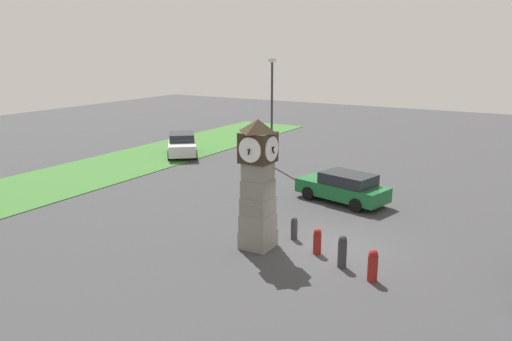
# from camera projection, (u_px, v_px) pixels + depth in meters

# --- Properties ---
(ground_plane) EXTENTS (89.91, 89.91, 0.00)m
(ground_plane) POSITION_uv_depth(u_px,v_px,m) (332.00, 246.00, 18.54)
(ground_plane) COLOR #38383A
(clock_tower) EXTENTS (1.39, 1.41, 4.76)m
(clock_tower) POSITION_uv_depth(u_px,v_px,m) (258.00, 184.00, 17.88)
(clock_tower) COLOR gray
(clock_tower) RESTS_ON ground_plane
(bollard_near_tower) EXTENTS (0.26, 0.26, 0.91)m
(bollard_near_tower) POSITION_uv_depth(u_px,v_px,m) (294.00, 228.00, 19.08)
(bollard_near_tower) COLOR #333338
(bollard_near_tower) RESTS_ON ground_plane
(bollard_mid_row) EXTENTS (0.29, 0.29, 0.96)m
(bollard_mid_row) POSITION_uv_depth(u_px,v_px,m) (317.00, 241.00, 17.73)
(bollard_mid_row) COLOR maroon
(bollard_mid_row) RESTS_ON ground_plane
(bollard_far_row) EXTENTS (0.30, 0.30, 1.14)m
(bollard_far_row) POSITION_uv_depth(u_px,v_px,m) (342.00, 251.00, 16.62)
(bollard_far_row) COLOR #333338
(bollard_far_row) RESTS_ON ground_plane
(bollard_end_row) EXTENTS (0.32, 0.32, 1.06)m
(bollard_end_row) POSITION_uv_depth(u_px,v_px,m) (373.00, 265.00, 15.64)
(bollard_end_row) COLOR maroon
(bollard_end_row) RESTS_ON ground_plane
(car_far_lot) EXTENTS (4.39, 4.05, 1.52)m
(car_far_lot) POSITION_uv_depth(u_px,v_px,m) (182.00, 144.00, 33.87)
(car_far_lot) COLOR silver
(car_far_lot) RESTS_ON ground_plane
(car_silver_hatch) EXTENTS (2.70, 4.64, 1.46)m
(car_silver_hatch) POSITION_uv_depth(u_px,v_px,m) (343.00, 187.00, 23.60)
(car_silver_hatch) COLOR #19602D
(car_silver_hatch) RESTS_ON ground_plane
(street_lamp_near_road) EXTENTS (0.50, 0.24, 6.57)m
(street_lamp_near_road) POSITION_uv_depth(u_px,v_px,m) (272.00, 105.00, 30.14)
(street_lamp_near_road) COLOR #333338
(street_lamp_near_road) RESTS_ON ground_plane
(grass_verge_far) EXTENTS (53.94, 6.33, 0.04)m
(grass_verge_far) POSITION_uv_depth(u_px,v_px,m) (19.00, 192.00, 25.46)
(grass_verge_far) COLOR #386B2D
(grass_verge_far) RESTS_ON ground_plane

